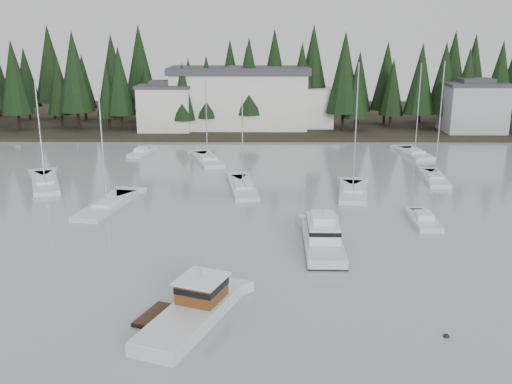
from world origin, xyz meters
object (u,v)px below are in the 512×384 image
at_px(sailboat_8, 243,189).
at_px(runabout_1, 423,222).
at_px(sailboat_3, 435,180).
at_px(runabout_3, 141,154).
at_px(cabin_cruiser_center, 323,239).
at_px(sailboat_4, 107,207).
at_px(sailboat_11, 415,154).
at_px(house_east_a, 473,106).
at_px(lobster_boat_brown, 191,313).
at_px(sailboat_9, 207,161).
at_px(sailboat_2, 353,193).
at_px(house_west, 165,107).
at_px(harbor_inn, 251,98).
at_px(sailboat_5, 45,184).

xyz_separation_m(sailboat_8, runabout_1, (17.40, -11.72, 0.08)).
relative_size(sailboat_3, sailboat_8, 1.33).
relative_size(sailboat_8, runabout_3, 1.85).
bearing_deg(sailboat_3, cabin_cruiser_center, 150.71).
bearing_deg(runabout_1, sailboat_8, 57.14).
height_order(sailboat_4, sailboat_11, sailboat_11).
relative_size(house_east_a, sailboat_4, 0.84).
distance_m(lobster_boat_brown, sailboat_11, 56.93).
relative_size(sailboat_8, sailboat_9, 0.96).
height_order(sailboat_2, sailboat_8, sailboat_2).
bearing_deg(sailboat_11, house_east_a, -46.44).
bearing_deg(sailboat_3, runabout_3, 75.09).
relative_size(cabin_cruiser_center, runabout_1, 1.65).
distance_m(lobster_boat_brown, sailboat_2, 32.49).
bearing_deg(sailboat_2, house_west, 42.70).
distance_m(sailboat_8, runabout_3, 24.83).
distance_m(lobster_boat_brown, sailboat_3, 43.44).
distance_m(sailboat_4, runabout_1, 31.49).
distance_m(harbor_inn, sailboat_11, 33.53).
bearing_deg(sailboat_11, sailboat_4, 117.09).
relative_size(lobster_boat_brown, runabout_3, 1.60).
xyz_separation_m(sailboat_5, sailboat_9, (18.03, 12.83, -0.01)).
bearing_deg(sailboat_5, sailboat_4, -155.50).
relative_size(house_west, sailboat_8, 0.86).
distance_m(house_east_a, sailboat_5, 71.98).
height_order(cabin_cruiser_center, sailboat_8, sailboat_8).
relative_size(house_east_a, sailboat_11, 0.77).
xyz_separation_m(house_west, lobster_boat_brown, (12.48, -69.01, -4.14)).
bearing_deg(sailboat_9, house_west, 4.84).
distance_m(sailboat_8, sailboat_11, 31.34).
distance_m(sailboat_4, sailboat_11, 46.61).
distance_m(house_west, sailboat_2, 48.52).
relative_size(house_west, sailboat_9, 0.83).
bearing_deg(house_east_a, runabout_1, -114.02).
bearing_deg(sailboat_2, sailboat_9, 55.31).
bearing_deg(sailboat_5, house_east_a, -82.90).
bearing_deg(lobster_boat_brown, house_east_a, -10.09).
bearing_deg(sailboat_3, runabout_1, 166.46).
height_order(cabin_cruiser_center, sailboat_4, sailboat_4).
height_order(harbor_inn, sailboat_11, sailboat_11).
relative_size(house_east_a, lobster_boat_brown, 1.11).
bearing_deg(sailboat_8, sailboat_9, 12.16).
relative_size(house_west, sailboat_5, 0.71).
height_order(house_east_a, sailboat_8, sailboat_8).
xyz_separation_m(lobster_boat_brown, sailboat_11, (27.00, 50.12, -0.44)).
relative_size(house_west, house_east_a, 0.90).
relative_size(harbor_inn, sailboat_11, 2.14).
distance_m(sailboat_5, sailboat_11, 51.10).
xyz_separation_m(harbor_inn, sailboat_2, (12.05, -43.33, -5.69)).
xyz_separation_m(sailboat_5, sailboat_8, (23.40, -2.02, -0.01)).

